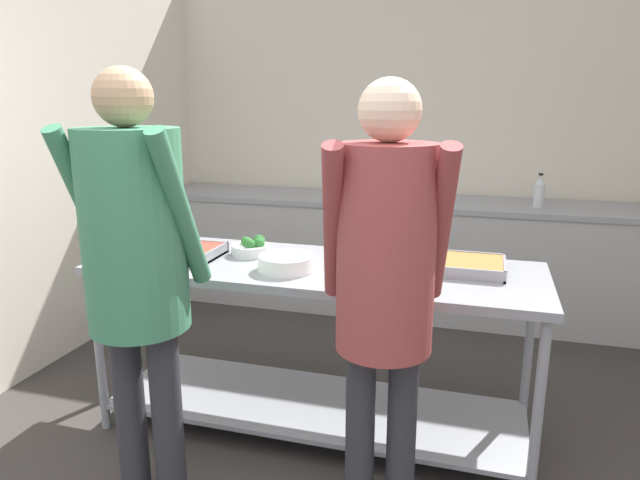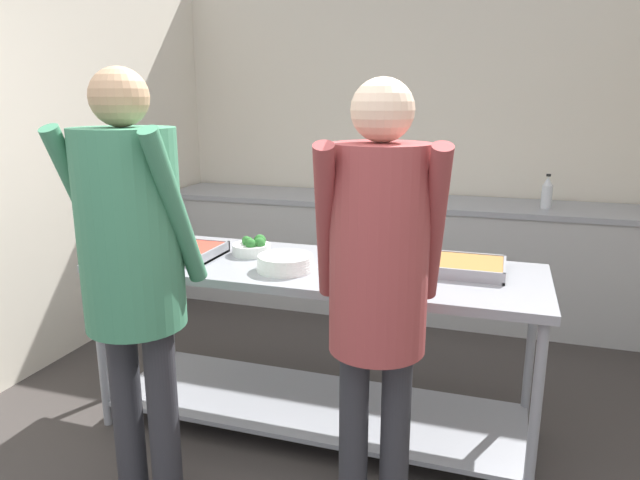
{
  "view_description": "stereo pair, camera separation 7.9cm",
  "coord_description": "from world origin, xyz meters",
  "px_view_note": "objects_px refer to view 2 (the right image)",
  "views": [
    {
      "loc": [
        0.64,
        -1.18,
        1.65
      ],
      "look_at": [
        -0.13,
        1.44,
        0.97
      ],
      "focal_mm": 32.0,
      "sensor_mm": 36.0,
      "label": 1
    },
    {
      "loc": [
        0.72,
        -1.16,
        1.65
      ],
      "look_at": [
        -0.13,
        1.44,
        0.97
      ],
      "focal_mm": 32.0,
      "sensor_mm": 36.0,
      "label": 2
    }
  ],
  "objects_px": {
    "guest_serving_left": "(132,254)",
    "serving_tray_roast": "(182,251)",
    "serving_tray_vegetables": "(461,266)",
    "plate_stack": "(285,263)",
    "broccoli_bowl": "(252,247)",
    "water_bottle": "(547,193)",
    "guest_serving_right": "(378,272)",
    "sauce_pan": "(372,253)"
  },
  "relations": [
    {
      "from": "serving_tray_roast",
      "to": "serving_tray_vegetables",
      "type": "distance_m",
      "value": 1.39
    },
    {
      "from": "guest_serving_right",
      "to": "broccoli_bowl",
      "type": "bearing_deg",
      "value": 138.08
    },
    {
      "from": "serving_tray_roast",
      "to": "broccoli_bowl",
      "type": "xyz_separation_m",
      "value": [
        0.33,
        0.14,
        0.01
      ]
    },
    {
      "from": "serving_tray_vegetables",
      "to": "guest_serving_left",
      "type": "distance_m",
      "value": 1.45
    },
    {
      "from": "broccoli_bowl",
      "to": "guest_serving_right",
      "type": "xyz_separation_m",
      "value": [
        0.82,
        -0.73,
        0.16
      ]
    },
    {
      "from": "guest_serving_left",
      "to": "water_bottle",
      "type": "height_order",
      "value": "guest_serving_left"
    },
    {
      "from": "sauce_pan",
      "to": "guest_serving_right",
      "type": "distance_m",
      "value": 0.8
    },
    {
      "from": "water_bottle",
      "to": "guest_serving_left",
      "type": "bearing_deg",
      "value": -122.17
    },
    {
      "from": "sauce_pan",
      "to": "water_bottle",
      "type": "distance_m",
      "value": 1.88
    },
    {
      "from": "sauce_pan",
      "to": "plate_stack",
      "type": "bearing_deg",
      "value": -147.21
    },
    {
      "from": "serving_tray_vegetables",
      "to": "serving_tray_roast",
      "type": "bearing_deg",
      "value": -173.41
    },
    {
      "from": "guest_serving_right",
      "to": "water_bottle",
      "type": "relative_size",
      "value": 7.09
    },
    {
      "from": "broccoli_bowl",
      "to": "plate_stack",
      "type": "distance_m",
      "value": 0.34
    },
    {
      "from": "sauce_pan",
      "to": "guest_serving_left",
      "type": "distance_m",
      "value": 1.15
    },
    {
      "from": "serving_tray_roast",
      "to": "guest_serving_right",
      "type": "bearing_deg",
      "value": -27.46
    },
    {
      "from": "serving_tray_roast",
      "to": "plate_stack",
      "type": "height_order",
      "value": "plate_stack"
    },
    {
      "from": "guest_serving_left",
      "to": "serving_tray_roast",
      "type": "bearing_deg",
      "value": 108.07
    },
    {
      "from": "serving_tray_roast",
      "to": "broccoli_bowl",
      "type": "distance_m",
      "value": 0.36
    },
    {
      "from": "plate_stack",
      "to": "sauce_pan",
      "type": "relative_size",
      "value": 0.71
    },
    {
      "from": "guest_serving_left",
      "to": "serving_tray_vegetables",
      "type": "bearing_deg",
      "value": 37.4
    },
    {
      "from": "serving_tray_roast",
      "to": "water_bottle",
      "type": "relative_size",
      "value": 1.58
    },
    {
      "from": "serving_tray_vegetables",
      "to": "guest_serving_left",
      "type": "bearing_deg",
      "value": -142.6
    },
    {
      "from": "broccoli_bowl",
      "to": "guest_serving_right",
      "type": "relative_size",
      "value": 0.11
    },
    {
      "from": "plate_stack",
      "to": "serving_tray_vegetables",
      "type": "xyz_separation_m",
      "value": [
        0.78,
        0.23,
        -0.01
      ]
    },
    {
      "from": "water_bottle",
      "to": "sauce_pan",
      "type": "bearing_deg",
      "value": -117.79
    },
    {
      "from": "serving_tray_roast",
      "to": "sauce_pan",
      "type": "bearing_deg",
      "value": 9.67
    },
    {
      "from": "broccoli_bowl",
      "to": "plate_stack",
      "type": "xyz_separation_m",
      "value": [
        0.26,
        -0.21,
        -0.0
      ]
    },
    {
      "from": "sauce_pan",
      "to": "water_bottle",
      "type": "xyz_separation_m",
      "value": [
        0.88,
        1.66,
        0.08
      ]
    },
    {
      "from": "guest_serving_right",
      "to": "serving_tray_vegetables",
      "type": "bearing_deg",
      "value": 73.05
    },
    {
      "from": "sauce_pan",
      "to": "serving_tray_roast",
      "type": "bearing_deg",
      "value": -170.33
    },
    {
      "from": "sauce_pan",
      "to": "serving_tray_vegetables",
      "type": "bearing_deg",
      "value": -0.5
    },
    {
      "from": "broccoli_bowl",
      "to": "guest_serving_left",
      "type": "bearing_deg",
      "value": -96.47
    },
    {
      "from": "plate_stack",
      "to": "guest_serving_right",
      "type": "xyz_separation_m",
      "value": [
        0.55,
        -0.53,
        0.16
      ]
    },
    {
      "from": "broccoli_bowl",
      "to": "serving_tray_vegetables",
      "type": "height_order",
      "value": "broccoli_bowl"
    },
    {
      "from": "plate_stack",
      "to": "guest_serving_left",
      "type": "xyz_separation_m",
      "value": [
        -0.36,
        -0.64,
        0.18
      ]
    },
    {
      "from": "plate_stack",
      "to": "broccoli_bowl",
      "type": "bearing_deg",
      "value": 141.69
    },
    {
      "from": "serving_tray_roast",
      "to": "plate_stack",
      "type": "bearing_deg",
      "value": -6.78
    },
    {
      "from": "plate_stack",
      "to": "water_bottle",
      "type": "height_order",
      "value": "water_bottle"
    },
    {
      "from": "guest_serving_left",
      "to": "guest_serving_right",
      "type": "relative_size",
      "value": 1.02
    },
    {
      "from": "broccoli_bowl",
      "to": "water_bottle",
      "type": "xyz_separation_m",
      "value": [
        1.5,
        1.69,
        0.1
      ]
    },
    {
      "from": "broccoli_bowl",
      "to": "sauce_pan",
      "type": "bearing_deg",
      "value": 2.33
    },
    {
      "from": "broccoli_bowl",
      "to": "water_bottle",
      "type": "bearing_deg",
      "value": 48.36
    }
  ]
}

